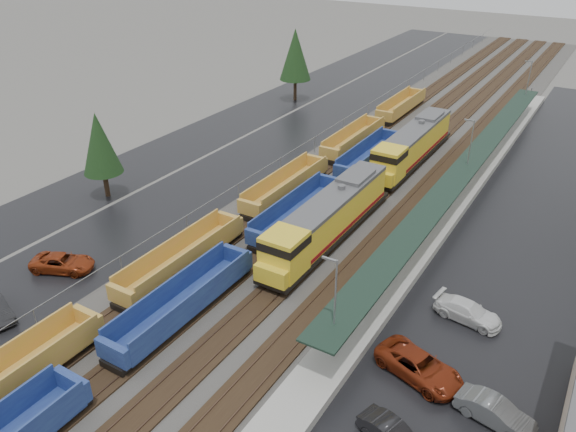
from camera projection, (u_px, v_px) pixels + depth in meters
The scene contains 17 objects.
ballast_strip at pixel (411, 146), 71.12m from camera, with size 20.00×160.00×0.08m, color #302D2B.
trackbed at pixel (411, 145), 71.07m from camera, with size 14.60×160.00×0.22m.
west_parking_lot at pixel (308, 126), 78.01m from camera, with size 10.00×160.00×0.02m, color black.
west_road at pixel (249, 115), 82.60m from camera, with size 9.00×160.00×0.02m, color black.
east_commuter_lot at pixel (559, 215), 54.90m from camera, with size 16.00×100.00×0.02m, color black.
station_platform at pixel (464, 187), 58.92m from camera, with size 3.00×80.00×8.00m.
chainlink_fence at pixel (339, 125), 73.56m from camera, with size 0.08×160.04×2.02m.
tree_west_near at pixel (99, 143), 55.89m from camera, with size 3.96×3.96×9.00m.
tree_west_far at pixel (295, 54), 85.85m from camera, with size 4.84×4.84×11.00m.
locomotive_lead at pixel (327, 220), 48.96m from camera, with size 3.03×19.99×4.52m.
locomotive_trail at pixel (412, 146), 64.77m from camera, with size 3.03×19.99×4.52m.
well_string_yellow at pixel (240, 218), 51.82m from camera, with size 2.60×95.03×2.30m.
well_string_blue at pixel (183, 303), 40.47m from camera, with size 2.68×79.93×2.38m.
parked_car_west_c at pixel (63, 263), 46.00m from camera, with size 5.12×2.36×1.42m, color maroon.
parked_car_east_b at pixel (419, 366), 35.29m from camera, with size 5.76×2.66×1.60m, color maroon.
parked_car_east_c at pixel (468, 312), 40.30m from camera, with size 4.90×1.99×1.42m, color white.
parked_car_east_e at pixel (495, 412), 32.09m from camera, with size 4.53×1.58×1.49m, color #5D6062.
Camera 1 is at (21.47, -5.22, 25.81)m, focal length 35.00 mm.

